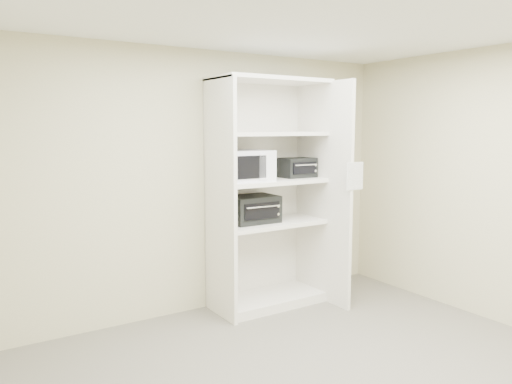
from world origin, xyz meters
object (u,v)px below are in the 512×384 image
microwave (244,166)px  toaster_oven_upper (297,168)px  toaster_oven_lower (252,209)px  shelving_unit (272,201)px

microwave → toaster_oven_upper: size_ratio=1.42×
microwave → toaster_oven_lower: microwave is taller
microwave → toaster_oven_lower: bearing=21.9°
shelving_unit → toaster_oven_lower: 0.24m
shelving_unit → toaster_oven_upper: bearing=3.7°
shelving_unit → microwave: 0.53m
toaster_oven_upper → toaster_oven_lower: toaster_oven_upper is taller
microwave → toaster_oven_upper: (0.69, 0.02, -0.05)m
toaster_oven_lower → shelving_unit: bearing=-11.3°
shelving_unit → toaster_oven_lower: bearing=167.8°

